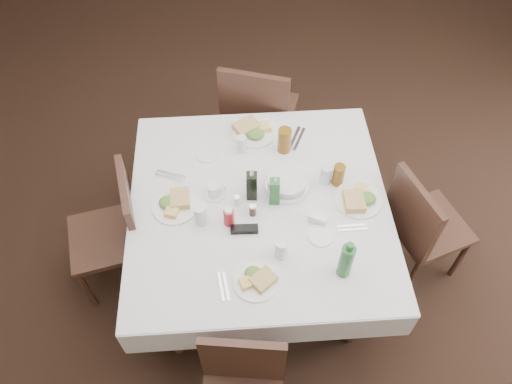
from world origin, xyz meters
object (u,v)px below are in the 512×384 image
chair_east (420,224)px  oil_cruet_dark (252,185)px  dining_table (259,210)px  water_w (201,215)px  bread_basket (287,184)px  oil_cruet_green (274,190)px  water_n (242,144)px  chair_west (118,227)px  coffee_mug (215,191)px  chair_north (258,112)px  water_e (326,174)px  water_s (281,249)px  green_bottle (346,260)px  ketchup_bottle (229,217)px

chair_east → oil_cruet_dark: size_ratio=3.68×
oil_cruet_dark → dining_table: bearing=-47.2°
water_w → bread_basket: size_ratio=0.53×
bread_basket → oil_cruet_dark: bearing=-162.0°
oil_cruet_dark → oil_cruet_green: size_ratio=1.06×
chair_east → water_n: chair_east is taller
dining_table → water_n: size_ratio=14.25×
dining_table → water_n: (-0.11, 0.40, 0.13)m
dining_table → chair_east: bearing=2.3°
chair_west → oil_cruet_dark: (0.81, 0.07, 0.35)m
coffee_mug → chair_north: bearing=75.3°
water_w → bread_basket: 0.53m
chair_north → coffee_mug: 0.94m
chair_west → bread_basket: chair_west is taller
dining_table → chair_west: size_ratio=1.73×
chair_east → water_w: (-1.29, -0.17, 0.31)m
oil_cruet_dark → coffee_mug: (-0.21, 0.01, -0.07)m
water_n → coffee_mug: water_n is taller
chair_west → water_e: size_ratio=7.20×
water_n → water_w: size_ratio=0.84×
chair_north → water_w: size_ratio=7.59×
water_w → oil_cruet_green: bearing=20.2°
chair_north → bread_basket: (0.18, -0.83, 0.23)m
chair_west → oil_cruet_green: oil_cruet_green is taller
bread_basket → water_s: bearing=-95.1°
water_w → chair_west: bearing=168.4°
dining_table → bread_basket: bearing=35.0°
water_s → oil_cruet_green: size_ratio=0.53×
oil_cruet_dark → water_s: bearing=-67.3°
coffee_mug → water_s: bearing=-46.4°
bread_basket → oil_cruet_dark: 0.22m
green_bottle → ketchup_bottle: bearing=153.8°
chair_east → oil_cruet_green: 0.96m
ketchup_bottle → water_n: bearing=84.5°
chair_west → ketchup_bottle: chair_west is taller
chair_east → bread_basket: bearing=175.1°
chair_west → oil_cruet_dark: 0.88m
ketchup_bottle → oil_cruet_dark: bearing=56.8°
ketchup_bottle → green_bottle: (0.60, -0.29, 0.06)m
water_n → oil_cruet_green: size_ratio=0.48×
chair_west → coffee_mug: size_ratio=7.09×
oil_cruet_dark → oil_cruet_green: 0.13m
water_n → water_s: water_s is taller
oil_cruet_green → coffee_mug: oil_cruet_green is taller
chair_east → chair_north: bearing=138.1°
ketchup_bottle → dining_table: bearing=40.5°
dining_table → chair_east: (0.98, 0.04, -0.17)m
water_e → chair_east: bearing=-11.6°
green_bottle → oil_cruet_green: bearing=128.2°
dining_table → water_e: size_ratio=12.46×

